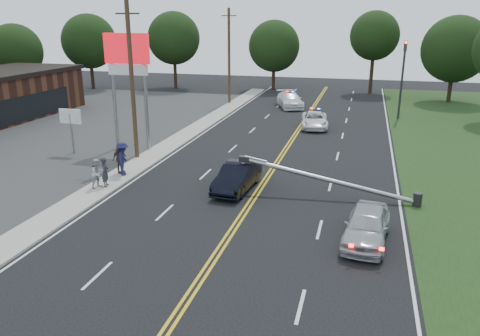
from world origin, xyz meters
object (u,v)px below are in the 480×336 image
(utility_pole_far, at_px, (229,56))
(bystander_c, at_px, (123,159))
(bystander_b, at_px, (98,173))
(emergency_b, at_px, (290,100))
(emergency_a, at_px, (315,120))
(bystander_d, at_px, (119,158))
(bystander_a, at_px, (105,172))
(utility_pole_mid, at_px, (132,82))
(waiting_sedan, at_px, (367,226))
(small_sign, at_px, (71,120))
(pylon_sign, at_px, (128,64))
(traffic_signal, at_px, (403,73))
(crashed_sedan, at_px, (237,177))
(fallen_streetlight, at_px, (338,182))

(utility_pole_far, distance_m, bystander_c, 25.98)
(bystander_b, bearing_deg, emergency_b, 8.08)
(emergency_a, distance_m, bystander_d, 18.52)
(utility_pole_far, xyz_separation_m, bystander_a, (1.03, -27.68, -4.14))
(utility_pole_mid, height_order, emergency_b, utility_pole_mid)
(utility_pole_far, height_order, bystander_a, utility_pole_far)
(utility_pole_mid, xyz_separation_m, bystander_b, (0.73, -5.97, -4.15))
(utility_pole_far, bearing_deg, waiting_sedan, -64.12)
(small_sign, bearing_deg, pylon_sign, 29.74)
(traffic_signal, bearing_deg, bystander_d, -128.29)
(crashed_sedan, relative_size, emergency_a, 0.95)
(bystander_d, bearing_deg, bystander_b, -166.27)
(pylon_sign, xyz_separation_m, utility_pole_mid, (1.30, -2.00, -0.91))
(traffic_signal, relative_size, emergency_b, 1.31)
(crashed_sedan, height_order, bystander_d, bystander_d)
(bystander_a, relative_size, bystander_b, 1.01)
(fallen_streetlight, height_order, utility_pole_far, utility_pole_far)
(traffic_signal, relative_size, bystander_d, 3.81)
(bystander_a, distance_m, bystander_c, 2.03)
(bystander_d, bearing_deg, bystander_c, -113.57)
(small_sign, distance_m, emergency_a, 19.65)
(pylon_sign, distance_m, traffic_signal, 24.75)
(pylon_sign, relative_size, traffic_signal, 1.13)
(traffic_signal, xyz_separation_m, utility_pole_mid, (-17.50, -18.00, 0.88))
(utility_pole_mid, height_order, bystander_c, utility_pole_mid)
(utility_pole_mid, distance_m, bystander_b, 7.31)
(emergency_a, bearing_deg, pylon_sign, -145.94)
(utility_pole_mid, bearing_deg, emergency_a, 49.98)
(small_sign, height_order, fallen_streetlight, small_sign)
(traffic_signal, height_order, bystander_d, traffic_signal)
(utility_pole_mid, distance_m, emergency_b, 22.85)
(bystander_d, bearing_deg, emergency_a, -20.29)
(small_sign, distance_m, crashed_sedan, 13.54)
(traffic_signal, bearing_deg, bystander_c, -127.28)
(pylon_sign, height_order, utility_pole_mid, utility_pole_mid)
(utility_pole_far, bearing_deg, fallen_streetlight, -62.76)
(bystander_c, bearing_deg, bystander_d, 33.43)
(bystander_d, bearing_deg, emergency_b, -2.45)
(small_sign, bearing_deg, utility_pole_mid, 0.00)
(small_sign, bearing_deg, bystander_b, -47.19)
(pylon_sign, bearing_deg, fallen_streetlight, -22.22)
(bystander_c, xyz_separation_m, bystander_d, (-0.39, 0.28, -0.06))
(bystander_d, bearing_deg, fallen_streetlight, -81.29)
(bystander_a, bearing_deg, emergency_a, -43.50)
(waiting_sedan, xyz_separation_m, emergency_b, (-8.10, 30.06, 0.05))
(bystander_a, bearing_deg, bystander_d, -6.23)
(utility_pole_far, bearing_deg, emergency_b, -5.13)
(utility_pole_mid, height_order, utility_pole_far, same)
(fallen_streetlight, height_order, waiting_sedan, fallen_streetlight)
(pylon_sign, distance_m, bystander_d, 7.56)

